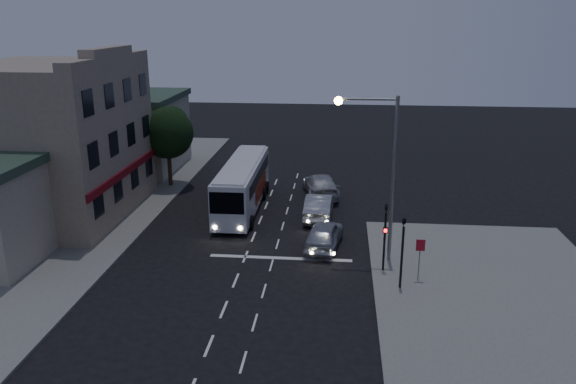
# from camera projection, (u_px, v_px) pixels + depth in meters

# --- Properties ---
(ground) EXTENTS (120.00, 120.00, 0.00)m
(ground) POSITION_uv_depth(u_px,v_px,m) (239.00, 272.00, 29.73)
(ground) COLOR black
(sidewalk_near) EXTENTS (12.00, 24.00, 0.12)m
(sidewalk_near) POSITION_uv_depth(u_px,v_px,m) (514.00, 322.00, 24.74)
(sidewalk_near) COLOR slate
(sidewalk_near) RESTS_ON ground
(sidewalk_far) EXTENTS (12.00, 50.00, 0.12)m
(sidewalk_far) POSITION_uv_depth(u_px,v_px,m) (73.00, 213.00, 38.48)
(sidewalk_far) COLOR slate
(sidewalk_far) RESTS_ON ground
(road_markings) EXTENTS (8.00, 30.55, 0.01)m
(road_markings) POSITION_uv_depth(u_px,v_px,m) (271.00, 248.00, 32.75)
(road_markings) COLOR silver
(road_markings) RESTS_ON ground
(tour_bus) EXTENTS (2.62, 11.05, 3.38)m
(tour_bus) POSITION_uv_depth(u_px,v_px,m) (242.00, 184.00, 38.95)
(tour_bus) COLOR silver
(tour_bus) RESTS_ON ground
(car_suv) EXTENTS (2.50, 4.84, 1.57)m
(car_suv) POSITION_uv_depth(u_px,v_px,m) (324.00, 235.00, 32.71)
(car_suv) COLOR #A2A6B0
(car_suv) RESTS_ON ground
(car_sedan_a) EXTENTS (1.93, 5.03, 1.63)m
(car_sedan_a) POSITION_uv_depth(u_px,v_px,m) (319.00, 206.00, 37.55)
(car_sedan_a) COLOR #B7B7B7
(car_sedan_a) RESTS_ON ground
(car_sedan_b) EXTENTS (3.26, 5.89, 1.61)m
(car_sedan_b) POSITION_uv_depth(u_px,v_px,m) (321.00, 185.00, 42.26)
(car_sedan_b) COLOR #BCBCBC
(car_sedan_b) RESTS_ON ground
(traffic_signal_main) EXTENTS (0.25, 0.35, 4.10)m
(traffic_signal_main) POSITION_uv_depth(u_px,v_px,m) (385.00, 229.00, 29.06)
(traffic_signal_main) COLOR black
(traffic_signal_main) RESTS_ON sidewalk_near
(traffic_signal_side) EXTENTS (0.18, 0.15, 4.10)m
(traffic_signal_side) POSITION_uv_depth(u_px,v_px,m) (403.00, 244.00, 27.12)
(traffic_signal_side) COLOR black
(traffic_signal_side) RESTS_ON sidewalk_near
(regulatory_sign) EXTENTS (0.45, 0.12, 2.20)m
(regulatory_sign) POSITION_uv_depth(u_px,v_px,m) (420.00, 253.00, 28.19)
(regulatory_sign) COLOR slate
(regulatory_sign) RESTS_ON sidewalk_near
(streetlight) EXTENTS (3.32, 0.44, 9.00)m
(streetlight) POSITION_uv_depth(u_px,v_px,m) (382.00, 160.00, 29.44)
(streetlight) COLOR slate
(streetlight) RESTS_ON sidewalk_near
(main_building) EXTENTS (10.12, 12.00, 11.00)m
(main_building) POSITION_uv_depth(u_px,v_px,m) (50.00, 140.00, 37.04)
(main_building) COLOR #846F59
(main_building) RESTS_ON sidewalk_far
(low_building_north) EXTENTS (9.40, 9.40, 6.50)m
(low_building_north) POSITION_uv_depth(u_px,v_px,m) (126.00, 131.00, 48.93)
(low_building_north) COLOR gray
(low_building_north) RESTS_ON sidewalk_far
(street_tree) EXTENTS (4.00, 4.00, 6.20)m
(street_tree) POSITION_uv_depth(u_px,v_px,m) (167.00, 131.00, 43.39)
(street_tree) COLOR black
(street_tree) RESTS_ON sidewalk_far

